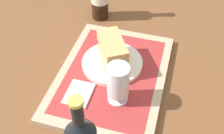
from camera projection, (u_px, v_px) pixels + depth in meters
ground_plane at (112, 78)px, 0.86m from camera, size 3.00×3.00×0.00m
tray at (112, 76)px, 0.85m from camera, size 0.44×0.32×0.02m
placemat at (112, 74)px, 0.84m from camera, size 0.38×0.27×0.00m
plate at (112, 63)px, 0.86m from camera, size 0.19×0.19×0.01m
sandwich at (113, 52)px, 0.83m from camera, size 0.14×0.12×0.08m
beer_glass at (118, 83)px, 0.73m from camera, size 0.06×0.06×0.12m
napkin_folded at (79, 94)px, 0.78m from camera, size 0.09×0.07×0.01m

